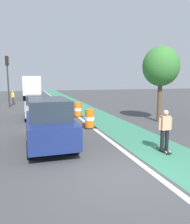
# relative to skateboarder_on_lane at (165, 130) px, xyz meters

# --- Properties ---
(ground_plane) EXTENTS (100.00, 100.00, 0.00)m
(ground_plane) POSITION_rel_skateboarder_on_lane_xyz_m (-2.40, -1.53, -0.91)
(ground_plane) COLOR #424244
(bike_lane_strip) EXTENTS (2.50, 80.00, 0.01)m
(bike_lane_strip) POSITION_rel_skateboarder_on_lane_xyz_m (0.00, 10.47, -0.91)
(bike_lane_strip) COLOR #387F60
(bike_lane_strip) RESTS_ON ground
(lane_divider_stripe) EXTENTS (0.20, 80.00, 0.01)m
(lane_divider_stripe) POSITION_rel_skateboarder_on_lane_xyz_m (-1.50, 10.47, -0.91)
(lane_divider_stripe) COLOR silver
(lane_divider_stripe) RESTS_ON ground
(skateboarder_on_lane) EXTENTS (0.57, 0.81, 1.69)m
(skateboarder_on_lane) POSITION_rel_skateboarder_on_lane_xyz_m (0.00, 0.00, 0.00)
(skateboarder_on_lane) COLOR black
(skateboarder_on_lane) RESTS_ON ground
(parked_suv_nearest) EXTENTS (1.95, 4.62, 2.04)m
(parked_suv_nearest) POSITION_rel_skateboarder_on_lane_xyz_m (-4.27, 2.23, 0.12)
(parked_suv_nearest) COLOR navy
(parked_suv_nearest) RESTS_ON ground
(parked_sedan_second) EXTENTS (1.95, 4.12, 1.70)m
(parked_sedan_second) POSITION_rel_skateboarder_on_lane_xyz_m (-4.47, 9.40, -0.08)
(parked_sedan_second) COLOR #9EA0A5
(parked_sedan_second) RESTS_ON ground
(traffic_barrel_front) EXTENTS (0.73, 0.73, 1.09)m
(traffic_barrel_front) POSITION_rel_skateboarder_on_lane_xyz_m (-1.67, 5.07, -0.38)
(traffic_barrel_front) COLOR orange
(traffic_barrel_front) RESTS_ON ground
(traffic_barrel_mid) EXTENTS (0.73, 0.73, 1.09)m
(traffic_barrel_mid) POSITION_rel_skateboarder_on_lane_xyz_m (-1.51, 9.07, -0.38)
(traffic_barrel_mid) COLOR orange
(traffic_barrel_mid) RESTS_ON ground
(delivery_truck_down_block) EXTENTS (2.45, 7.63, 3.23)m
(delivery_truck_down_block) POSITION_rel_skateboarder_on_lane_xyz_m (-4.69, 25.86, 0.94)
(delivery_truck_down_block) COLOR silver
(delivery_truck_down_block) RESTS_ON ground
(traffic_light_corner) EXTENTS (0.41, 0.32, 5.10)m
(traffic_light_corner) POSITION_rel_skateboarder_on_lane_xyz_m (-6.99, 16.46, 2.59)
(traffic_light_corner) COLOR #2D2D2D
(traffic_light_corner) RESTS_ON ground
(pedestrian_waiting) EXTENTS (0.34, 0.20, 1.61)m
(pedestrian_waiting) POSITION_rel_skateboarder_on_lane_xyz_m (-6.76, 18.40, -0.05)
(pedestrian_waiting) COLOR #33333D
(pedestrian_waiting) RESTS_ON ground
(street_tree_sidewalk) EXTENTS (2.40, 2.40, 5.00)m
(street_tree_sidewalk) POSITION_rel_skateboarder_on_lane_xyz_m (3.33, 5.55, 2.76)
(street_tree_sidewalk) COLOR brown
(street_tree_sidewalk) RESTS_ON ground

